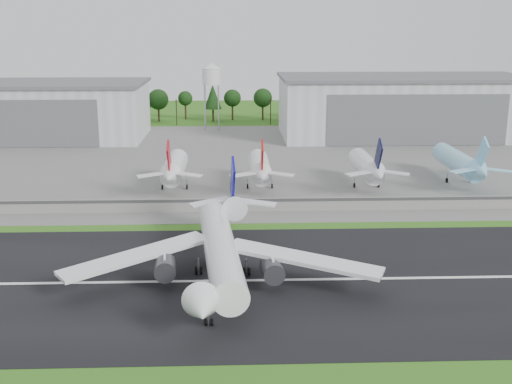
{
  "coord_description": "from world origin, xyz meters",
  "views": [
    {
      "loc": [
        4.19,
        -99.52,
        45.5
      ],
      "look_at": [
        9.3,
        40.0,
        9.0
      ],
      "focal_mm": 45.0,
      "sensor_mm": 36.0,
      "label": 1
    }
  ],
  "objects_px": {
    "parked_jet_red_a": "(174,169)",
    "parked_jet_navy": "(368,167)",
    "main_airliner": "(220,257)",
    "parked_jet_red_b": "(260,169)",
    "parked_jet_skyblue": "(462,163)"
  },
  "relations": [
    {
      "from": "main_airliner",
      "to": "parked_jet_navy",
      "type": "bearing_deg",
      "value": -126.41
    },
    {
      "from": "main_airliner",
      "to": "parked_jet_red_b",
      "type": "distance_m",
      "value": 67.78
    },
    {
      "from": "parked_jet_red_b",
      "to": "main_airliner",
      "type": "bearing_deg",
      "value": -98.55
    },
    {
      "from": "main_airliner",
      "to": "parked_jet_skyblue",
      "type": "distance_m",
      "value": 99.98
    },
    {
      "from": "parked_jet_red_a",
      "to": "parked_jet_navy",
      "type": "xyz_separation_m",
      "value": [
        55.01,
        -0.0,
        -0.02
      ]
    },
    {
      "from": "parked_jet_red_b",
      "to": "parked_jet_navy",
      "type": "xyz_separation_m",
      "value": [
        30.71,
        0.01,
        0.06
      ]
    },
    {
      "from": "parked_jet_red_a",
      "to": "parked_jet_red_b",
      "type": "xyz_separation_m",
      "value": [
        24.3,
        -0.01,
        -0.08
      ]
    },
    {
      "from": "main_airliner",
      "to": "parked_jet_red_b",
      "type": "bearing_deg",
      "value": -103.64
    },
    {
      "from": "parked_jet_red_b",
      "to": "parked_jet_skyblue",
      "type": "bearing_deg",
      "value": 4.83
    },
    {
      "from": "parked_jet_navy",
      "to": "parked_jet_skyblue",
      "type": "bearing_deg",
      "value": 9.94
    },
    {
      "from": "main_airliner",
      "to": "parked_jet_red_a",
      "type": "xyz_separation_m",
      "value": [
        -14.22,
        67.02,
        1.45
      ]
    },
    {
      "from": "parked_jet_red_a",
      "to": "parked_jet_skyblue",
      "type": "bearing_deg",
      "value": 3.43
    },
    {
      "from": "parked_jet_red_a",
      "to": "parked_jet_navy",
      "type": "relative_size",
      "value": 1.0
    },
    {
      "from": "parked_jet_navy",
      "to": "parked_jet_red_b",
      "type": "bearing_deg",
      "value": -179.99
    },
    {
      "from": "parked_jet_red_b",
      "to": "parked_jet_navy",
      "type": "height_order",
      "value": "parked_jet_navy"
    }
  ]
}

